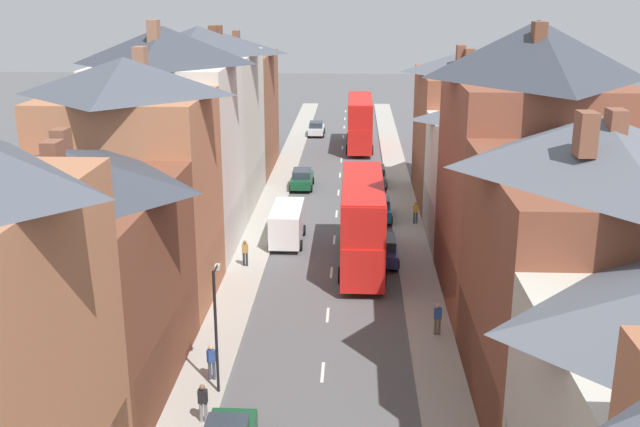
# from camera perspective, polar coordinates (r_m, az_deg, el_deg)

# --- Properties ---
(pavement_left) EXTENTS (2.20, 104.00, 0.14)m
(pavement_left) POSITION_cam_1_polar(r_m,az_deg,el_deg) (58.10, -3.71, 0.68)
(pavement_left) COLOR #A8A399
(pavement_left) RESTS_ON ground
(pavement_right) EXTENTS (2.20, 104.00, 0.14)m
(pavement_right) POSITION_cam_1_polar(r_m,az_deg,el_deg) (57.88, 6.38, 0.55)
(pavement_right) COLOR #A8A399
(pavement_right) RESTS_ON ground
(centre_line_dashes) EXTENTS (0.14, 97.80, 0.01)m
(centre_line_dashes) POSITION_cam_1_polar(r_m,az_deg,el_deg) (55.87, 1.27, -0.02)
(centre_line_dashes) COLOR silver
(centre_line_dashes) RESTS_ON ground
(terrace_row_left) EXTENTS (8.00, 68.21, 14.44)m
(terrace_row_left) POSITION_cam_1_polar(r_m,az_deg,el_deg) (42.25, -13.14, 2.81)
(terrace_row_left) COLOR #A36042
(terrace_row_left) RESTS_ON ground
(terrace_row_right) EXTENTS (8.00, 57.38, 14.73)m
(terrace_row_right) POSITION_cam_1_polar(r_m,az_deg,el_deg) (36.88, 16.57, 0.18)
(terrace_row_right) COLOR #A36042
(terrace_row_right) RESTS_ON ground
(double_decker_bus_lead) EXTENTS (2.74, 10.80, 5.30)m
(double_decker_bus_lead) POSITION_cam_1_polar(r_m,az_deg,el_deg) (44.82, 3.23, -0.59)
(double_decker_bus_lead) COLOR red
(double_decker_bus_lead) RESTS_ON ground
(double_decker_bus_mid_street) EXTENTS (2.74, 10.80, 5.30)m
(double_decker_bus_mid_street) POSITION_cam_1_polar(r_m,az_deg,el_deg) (78.22, 3.05, 6.99)
(double_decker_bus_mid_street) COLOR red
(double_decker_bus_mid_street) RESTS_ON ground
(car_near_blue) EXTENTS (1.90, 4.33, 1.64)m
(car_near_blue) POSITION_cam_1_polar(r_m,az_deg,el_deg) (46.12, 4.82, -2.72)
(car_near_blue) COLOR navy
(car_near_blue) RESTS_ON ground
(car_parked_right_a) EXTENTS (1.90, 4.32, 1.68)m
(car_parked_right_a) POSITION_cam_1_polar(r_m,az_deg,el_deg) (63.84, 4.26, 2.88)
(car_parked_right_a) COLOR #4C515B
(car_parked_right_a) RESTS_ON ground
(car_mid_black) EXTENTS (1.90, 3.98, 1.70)m
(car_mid_black) POSITION_cam_1_polar(r_m,az_deg,el_deg) (54.41, 4.51, 0.40)
(car_mid_black) COLOR #236093
(car_mid_black) RESTS_ON ground
(car_parked_left_b) EXTENTS (1.90, 4.07, 1.59)m
(car_parked_left_b) POSITION_cam_1_polar(r_m,az_deg,el_deg) (85.56, -0.29, 6.50)
(car_parked_left_b) COLOR silver
(car_parked_left_b) RESTS_ON ground
(car_mid_white) EXTENTS (1.90, 4.21, 1.63)m
(car_mid_white) POSITION_cam_1_polar(r_m,az_deg,el_deg) (62.82, -1.38, 2.67)
(car_mid_white) COLOR #144728
(car_mid_white) RESTS_ON ground
(delivery_van) EXTENTS (2.20, 5.20, 2.41)m
(delivery_van) POSITION_cam_1_polar(r_m,az_deg,el_deg) (49.32, -2.52, -0.73)
(delivery_van) COLOR white
(delivery_van) RESTS_ON ground
(pedestrian_near_right) EXTENTS (0.36, 0.22, 1.61)m
(pedestrian_near_right) POSITION_cam_1_polar(r_m,az_deg,el_deg) (29.91, -8.91, -13.95)
(pedestrian_near_right) COLOR gray
(pedestrian_near_right) RESTS_ON pavement_left
(pedestrian_mid_left) EXTENTS (0.36, 0.22, 1.61)m
(pedestrian_mid_left) POSITION_cam_1_polar(r_m,az_deg,el_deg) (32.75, -8.27, -11.01)
(pedestrian_mid_left) COLOR #3D4256
(pedestrian_mid_left) RESTS_ON pavement_left
(pedestrian_mid_right) EXTENTS (0.36, 0.22, 1.61)m
(pedestrian_mid_right) POSITION_cam_1_polar(r_m,az_deg,el_deg) (36.73, 8.95, -7.82)
(pedestrian_mid_right) COLOR brown
(pedestrian_mid_right) RESTS_ON pavement_right
(pedestrian_far_left) EXTENTS (0.36, 0.22, 1.61)m
(pedestrian_far_left) POSITION_cam_1_polar(r_m,az_deg,el_deg) (45.11, -5.73, -2.92)
(pedestrian_far_left) COLOR #23232D
(pedestrian_far_left) RESTS_ON pavement_left
(pedestrian_far_right) EXTENTS (0.36, 0.22, 1.61)m
(pedestrian_far_right) POSITION_cam_1_polar(r_m,az_deg,el_deg) (53.32, 7.30, 0.17)
(pedestrian_far_right) COLOR #3D4256
(pedestrian_far_right) RESTS_ON pavement_right
(street_lamp) EXTENTS (0.20, 1.12, 5.50)m
(street_lamp) POSITION_cam_1_polar(r_m,az_deg,el_deg) (30.96, -7.91, -8.16)
(street_lamp) COLOR black
(street_lamp) RESTS_ON ground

